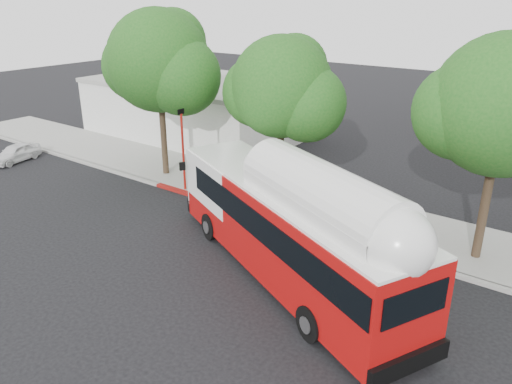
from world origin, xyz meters
TOP-DOWN VIEW (x-y plane):
  - ground at (0.00, 0.00)m, footprint 120.00×120.00m
  - sidewalk at (0.00, 6.50)m, footprint 60.00×5.00m
  - curb_strip at (0.00, 3.90)m, footprint 60.00×0.30m
  - red_curb_segment at (-3.00, 3.90)m, footprint 10.00×0.32m
  - street_tree_left at (-8.53, 5.56)m, footprint 6.67×5.80m
  - street_tree_mid at (-0.59, 6.06)m, footprint 5.75×5.00m
  - low_commercial_bldg at (-14.00, 14.00)m, footprint 16.20×10.20m
  - transit_bus at (3.37, -0.04)m, footprint 13.92×8.34m
  - parked_car at (-18.96, 1.55)m, footprint 3.63×2.03m
  - signal_pole at (-6.16, 4.21)m, footprint 0.13×0.44m

SIDE VIEW (x-z plane):
  - ground at x=0.00m, z-range 0.00..0.00m
  - sidewalk at x=0.00m, z-range 0.00..0.15m
  - curb_strip at x=0.00m, z-range 0.00..0.15m
  - red_curb_segment at x=-3.00m, z-range 0.00..0.16m
  - parked_car at x=-18.96m, z-range 0.00..1.17m
  - transit_bus at x=3.37m, z-range -0.14..4.08m
  - low_commercial_bldg at x=-14.00m, z-range 0.03..4.28m
  - signal_pole at x=-6.16m, z-range 0.06..4.74m
  - street_tree_mid at x=-0.59m, z-range 1.60..10.22m
  - street_tree_left at x=-8.53m, z-range 1.73..11.47m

